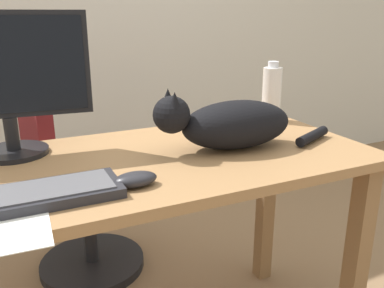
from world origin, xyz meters
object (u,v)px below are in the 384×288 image
object	(u,v)px
computer_mouse	(135,179)
water_bottle	(272,94)
monitor	(4,79)
office_chair	(75,190)
cat	(230,123)
keyboard	(22,198)

from	to	relation	value
computer_mouse	water_bottle	world-z (taller)	water_bottle
water_bottle	monitor	bearing A→B (deg)	-179.44
office_chair	water_bottle	size ratio (longest dim) A/B	4.09
computer_mouse	water_bottle	bearing A→B (deg)	29.95
computer_mouse	water_bottle	distance (m)	0.79
monitor	cat	xyz separation A→B (m)	(0.61, -0.23, -0.15)
office_chair	monitor	bearing A→B (deg)	-117.40
monitor	computer_mouse	xyz separation A→B (m)	(0.26, -0.38, -0.21)
computer_mouse	office_chair	bearing A→B (deg)	91.85
monitor	keyboard	world-z (taller)	monitor
office_chair	cat	xyz separation A→B (m)	(0.39, -0.67, 0.42)
keyboard	computer_mouse	distance (m)	0.26
computer_mouse	cat	bearing A→B (deg)	23.70
office_chair	cat	distance (m)	0.88
monitor	water_bottle	distance (m)	0.95
computer_mouse	monitor	bearing A→B (deg)	123.71
monitor	water_bottle	bearing A→B (deg)	0.56
monitor	keyboard	xyz separation A→B (m)	(-0.00, -0.37, -0.21)
office_chair	cat	bearing A→B (deg)	-60.04
office_chair	keyboard	bearing A→B (deg)	-105.98
office_chair	monitor	size ratio (longest dim) A/B	1.96
monitor	water_bottle	xyz separation A→B (m)	(0.94, 0.01, -0.12)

